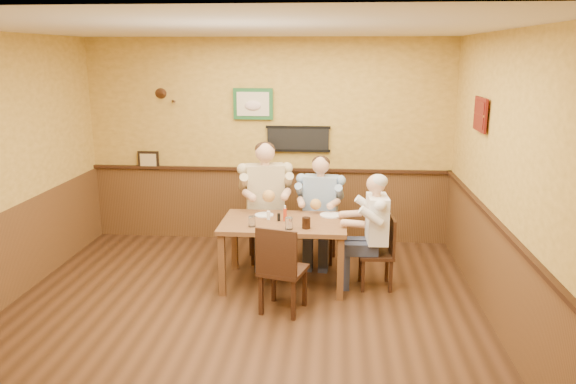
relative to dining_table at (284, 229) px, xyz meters
name	(u,v)px	position (x,y,z in m)	size (l,w,h in m)	color
room	(253,149)	(-0.23, -0.73, 1.03)	(5.02, 5.03, 2.81)	#351E0F
dining_table	(284,229)	(0.00, 0.00, 0.00)	(1.40, 0.90, 0.75)	brown
chair_back_left	(266,224)	(-0.31, 0.75, -0.18)	(0.44, 0.44, 0.96)	#361E11
chair_back_right	(320,229)	(0.39, 0.77, -0.23)	(0.40, 0.40, 0.86)	#361E11
chair_right_end	(376,252)	(1.04, -0.01, -0.25)	(0.38, 0.38, 0.82)	#361E11
chair_near_side	(283,268)	(0.06, -0.70, -0.19)	(0.43, 0.43, 0.93)	#361E11
diner_tan_shirt	(265,208)	(-0.31, 0.75, 0.03)	(0.63, 0.63, 1.37)	beige
diner_blue_polo	(320,215)	(0.39, 0.77, -0.05)	(0.57, 0.57, 1.22)	#87A5CA
diner_white_elder	(376,237)	(1.04, -0.01, -0.07)	(0.54, 0.54, 1.17)	white
water_glass_left	(252,221)	(-0.33, -0.24, 0.15)	(0.08, 0.08, 0.12)	silver
water_glass_mid	(289,223)	(0.08, -0.29, 0.16)	(0.09, 0.09, 0.13)	white
cola_tumbler	(306,223)	(0.26, -0.25, 0.15)	(0.09, 0.09, 0.12)	black
hot_sauce_bottle	(285,214)	(0.01, 0.01, 0.17)	(0.04, 0.04, 0.16)	red
salt_shaker	(269,215)	(-0.18, 0.04, 0.14)	(0.04, 0.04, 0.10)	white
pepper_shaker	(279,217)	(-0.06, 0.00, 0.14)	(0.04, 0.04, 0.09)	black
plate_far_left	(264,215)	(-0.25, 0.20, 0.10)	(0.22, 0.22, 0.01)	silver
plate_far_right	(331,215)	(0.52, 0.26, 0.10)	(0.25, 0.25, 0.02)	silver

